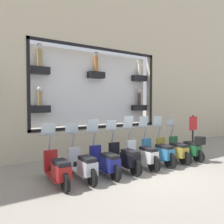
{
  "coord_description": "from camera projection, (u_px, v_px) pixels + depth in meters",
  "views": [
    {
      "loc": [
        -4.91,
        4.6,
        2.15
      ],
      "look_at": [
        2.11,
        0.19,
        1.84
      ],
      "focal_mm": 35.0,
      "sensor_mm": 36.0,
      "label": 1
    }
  ],
  "objects": [
    {
      "name": "ground_plane",
      "position": [
        154.0,
        174.0,
        6.68
      ],
      "size": [
        120.0,
        120.0,
        0.0
      ],
      "primitive_type": "plane",
      "color": "gray"
    },
    {
      "name": "building_facade",
      "position": [
        97.0,
        35.0,
        9.53
      ],
      "size": [
        1.2,
        36.0,
        10.08
      ],
      "color": "beige",
      "rests_on": "ground_plane"
    },
    {
      "name": "scooter_green_0",
      "position": [
        187.0,
        148.0,
        8.38
      ],
      "size": [
        1.79,
        0.61,
        1.54
      ],
      "color": "black",
      "rests_on": "ground_plane"
    },
    {
      "name": "scooter_olive_1",
      "position": [
        173.0,
        150.0,
        8.05
      ],
      "size": [
        1.8,
        0.6,
        1.67
      ],
      "color": "black",
      "rests_on": "ground_plane"
    },
    {
      "name": "scooter_teal_2",
      "position": [
        158.0,
        152.0,
        7.67
      ],
      "size": [
        1.81,
        0.6,
        1.68
      ],
      "color": "black",
      "rests_on": "ground_plane"
    },
    {
      "name": "scooter_white_3",
      "position": [
        143.0,
        155.0,
        7.29
      ],
      "size": [
        1.81,
        0.61,
        1.7
      ],
      "color": "black",
      "rests_on": "ground_plane"
    },
    {
      "name": "scooter_black_4",
      "position": [
        125.0,
        158.0,
        6.9
      ],
      "size": [
        1.8,
        0.6,
        1.59
      ],
      "color": "black",
      "rests_on": "ground_plane"
    },
    {
      "name": "scooter_navy_5",
      "position": [
        105.0,
        162.0,
        6.51
      ],
      "size": [
        1.79,
        0.6,
        1.64
      ],
      "color": "black",
      "rests_on": "ground_plane"
    },
    {
      "name": "scooter_silver_6",
      "position": [
        83.0,
        165.0,
        6.12
      ],
      "size": [
        1.79,
        0.61,
        1.54
      ],
      "color": "black",
      "rests_on": "ground_plane"
    },
    {
      "name": "scooter_red_7",
      "position": [
        58.0,
        169.0,
        5.74
      ],
      "size": [
        1.8,
        0.61,
        1.6
      ],
      "color": "black",
      "rests_on": "ground_plane"
    },
    {
      "name": "shop_sign_post",
      "position": [
        193.0,
        134.0,
        8.9
      ],
      "size": [
        0.36,
        0.45,
        1.68
      ],
      "color": "#232326",
      "rests_on": "ground_plane"
    }
  ]
}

